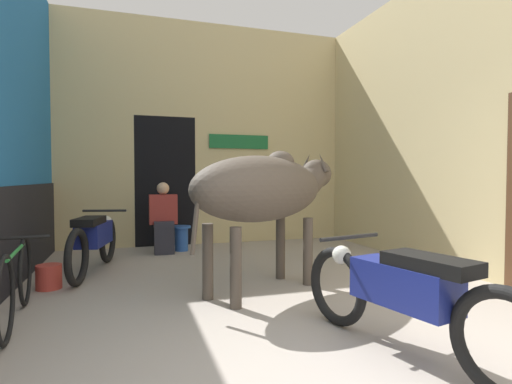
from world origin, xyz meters
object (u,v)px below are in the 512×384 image
bicycle (17,282)px  bucket (49,277)px  motorcycle_far (94,239)px  plastic_stool (181,237)px  shopkeeper_seated (163,217)px  cow (266,189)px  motorcycle_near (404,293)px

bicycle → bucket: size_ratio=6.21×
motorcycle_far → bicycle: bearing=-105.9°
bucket → plastic_stool: bearing=48.1°
motorcycle_far → shopkeeper_seated: bearing=49.2°
plastic_stool → bucket: size_ratio=1.57×
cow → motorcycle_near: 1.92m
cow → motorcycle_far: bearing=143.0°
cow → bucket: 2.52m
cow → motorcycle_far: 2.36m
motorcycle_near → motorcycle_far: 3.82m
motorcycle_near → bucket: 3.61m
motorcycle_near → shopkeeper_seated: (-1.24, 4.23, 0.15)m
motorcycle_near → shopkeeper_seated: shopkeeper_seated is taller
motorcycle_near → shopkeeper_seated: size_ratio=1.71×
cow → bucket: size_ratio=8.15×
plastic_stool → shopkeeper_seated: bearing=-158.8°
bucket → motorcycle_near: bearing=-44.3°
plastic_stool → bucket: bearing=-131.9°
shopkeeper_seated → plastic_stool: (0.29, 0.11, -0.36)m
motorcycle_near → plastic_stool: (-0.94, 4.34, -0.21)m
cow → motorcycle_far: (-1.81, 1.37, -0.64)m
motorcycle_far → bucket: size_ratio=7.15×
cow → shopkeeper_seated: bearing=109.6°
motorcycle_far → bicycle: size_ratio=1.15×
motorcycle_far → cow: bearing=-37.0°
motorcycle_far → bucket: (-0.41, -0.63, -0.30)m
plastic_stool → bucket: plastic_stool is taller
cow → motorcycle_near: (0.36, -1.77, -0.65)m
shopkeeper_seated → bucket: bearing=-128.1°
motorcycle_near → bucket: (-2.58, 2.51, -0.30)m
plastic_stool → motorcycle_far: bearing=-135.7°
bicycle → shopkeeper_seated: 3.08m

